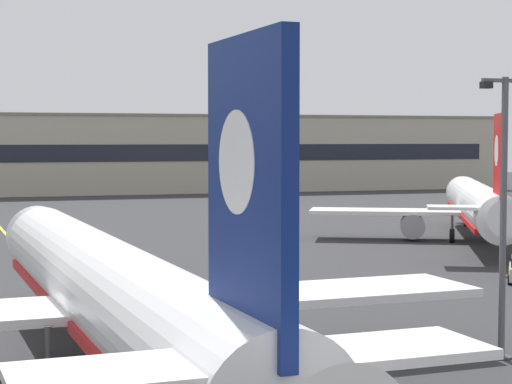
{
  "coord_description": "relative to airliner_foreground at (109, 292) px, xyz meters",
  "views": [
    {
      "loc": [
        -5.5,
        -22.24,
        9.32
      ],
      "look_at": [
        7.55,
        19.08,
        6.8
      ],
      "focal_mm": 65.11,
      "sensor_mm": 36.0,
      "label": 1
    }
  ],
  "objects": [
    {
      "name": "airliner_foreground",
      "position": [
        0.0,
        0.0,
        0.0
      ],
      "size": [
        32.22,
        41.52,
        11.65
      ],
      "color": "white",
      "rests_on": "ground"
    },
    {
      "name": "terminal_building",
      "position": [
        6.42,
        121.26,
        3.33
      ],
      "size": [
        165.36,
        12.4,
        13.37
      ],
      "color": "#B2A893",
      "rests_on": "ground"
    },
    {
      "name": "taxiway_centreline",
      "position": [
        0.22,
        16.57,
        -3.37
      ],
      "size": [
        7.78,
        179.86,
        0.01
      ],
      "primitive_type": "cube",
      "rotation": [
        0.0,
        0.0,
        0.04
      ],
      "color": "yellow",
      "rests_on": "ground"
    },
    {
      "name": "apron_lamp_post",
      "position": [
        16.3,
        -1.81,
        2.86
      ],
      "size": [
        2.24,
        0.9,
        11.86
      ],
      "color": "#515156",
      "rests_on": "ground"
    },
    {
      "name": "airliner_background",
      "position": [
        39.16,
        38.02,
        -0.15
      ],
      "size": [
        29.59,
        37.05,
        11.15
      ],
      "color": "white",
      "rests_on": "ground"
    }
  ]
}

